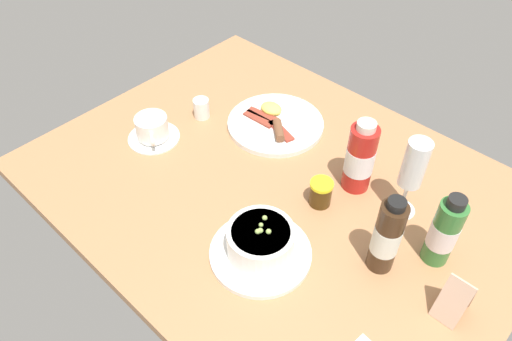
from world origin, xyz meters
The scene contains 11 objects.
ground_plane centered at (0.00, 0.00, -1.50)cm, with size 110.00×84.00×3.00cm, color #A8754C.
porridge_bowl centered at (11.20, -17.50, 3.71)cm, with size 20.59×20.59×8.39cm.
coffee_cup centered at (-33.02, -9.57, 3.05)cm, with size 13.09×13.09×6.53cm.
creamer_jug centered at (-30.78, 4.87, 2.77)cm, with size 4.16×5.05×5.85cm.
wine_glass centered at (25.46, 12.31, 12.88)cm, with size 6.29×6.29×19.52cm.
jam_jar centered at (11.18, 1.89, 3.17)cm, with size 5.11×5.11×6.28cm.
sauce_bottle_red centered at (13.75, 11.76, 8.47)cm, with size 6.44×6.44×18.28cm.
sauce_bottle_brown centered at (29.78, -2.99, 8.65)cm, with size 5.28×5.28×18.59cm.
sauce_bottle_green centered at (36.91, 5.97, 7.92)cm, with size 5.38×5.38×17.34cm.
breakfast_plate centered at (-13.94, 15.33, 0.92)cm, with size 25.06×25.06×3.70cm.
menu_card centered at (44.83, -2.81, 4.72)cm, with size 4.82×6.80×9.57cm.
Camera 1 is at (49.90, -60.22, 80.61)cm, focal length 33.96 mm.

